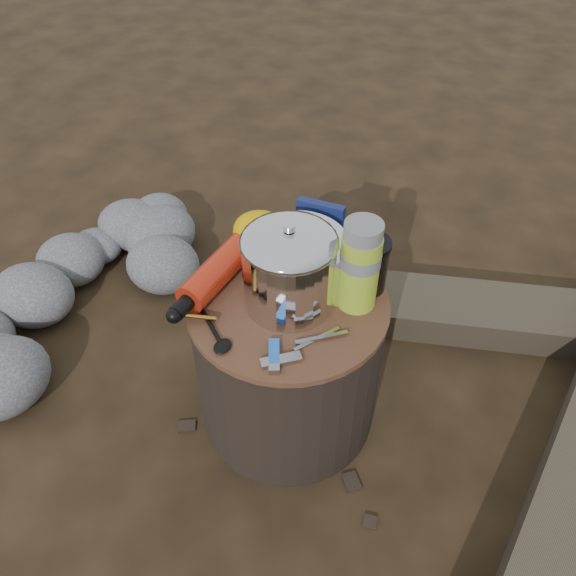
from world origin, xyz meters
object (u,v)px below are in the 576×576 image
at_px(camping_pot, 289,267).
at_px(travel_mug, 368,265).
at_px(stump, 288,361).
at_px(fuel_bottle, 217,271).
at_px(thermos, 360,266).

relative_size(camping_pot, travel_mug, 1.56).
bearing_deg(camping_pot, travel_mug, 41.72).
distance_m(stump, camping_pot, 0.32).
bearing_deg(travel_mug, camping_pot, -138.28).
xyz_separation_m(camping_pot, travel_mug, (0.14, 0.13, -0.04)).
distance_m(camping_pot, fuel_bottle, 0.20).
height_order(camping_pot, travel_mug, camping_pot).
height_order(stump, camping_pot, camping_pot).
distance_m(stump, thermos, 0.37).
height_order(thermos, travel_mug, thermos).
bearing_deg(camping_pot, thermos, 25.18).
height_order(camping_pot, thermos, thermos).
bearing_deg(fuel_bottle, travel_mug, 27.22).
bearing_deg(stump, travel_mug, 42.31).
bearing_deg(stump, fuel_bottle, -174.27).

